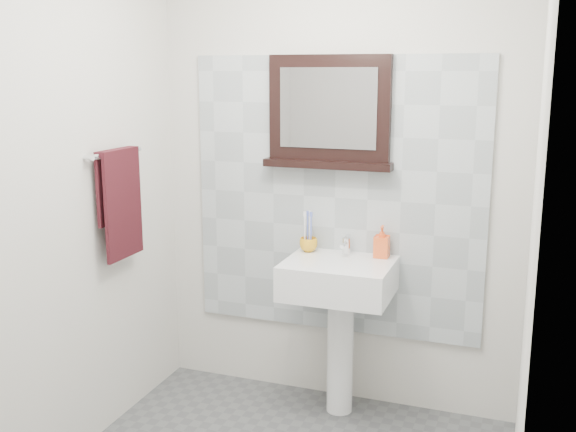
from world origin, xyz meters
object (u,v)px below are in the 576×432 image
Objects in this scene: pedestal_sink at (339,295)px; framed_mirror at (329,115)px; soap_dispenser at (382,242)px; hand_towel at (120,195)px; toothbrush_cup at (308,245)px.

framed_mirror is (-0.12, 0.19, 0.92)m from pedestal_sink.
soap_dispenser is at bearing -8.00° from framed_mirror.
soap_dispenser is 1.36m from hand_towel.
toothbrush_cup is 0.18× the size of hand_towel.
framed_mirror is 1.15m from hand_towel.
soap_dispenser is at bearing 24.31° from hand_towel.
framed_mirror is 1.26× the size of hand_towel.
toothbrush_cup is 1.02m from hand_towel.
pedestal_sink is at bearing -144.08° from soap_dispenser.
hand_towel reaches higher than pedestal_sink.
hand_towel is at bearing -158.43° from pedestal_sink.
framed_mirror is (-0.31, 0.04, 0.65)m from soap_dispenser.
toothbrush_cup is at bearing 149.40° from pedestal_sink.
pedestal_sink is 5.67× the size of soap_dispenser.
soap_dispenser is (0.19, 0.14, 0.27)m from pedestal_sink.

